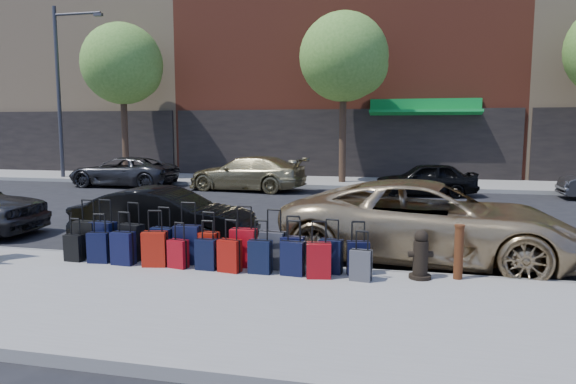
% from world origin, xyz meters
% --- Properties ---
extents(ground, '(120.00, 120.00, 0.00)m').
position_xyz_m(ground, '(0.00, 0.00, 0.00)').
color(ground, black).
rests_on(ground, ground).
extents(sidewalk_near, '(60.00, 4.00, 0.15)m').
position_xyz_m(sidewalk_near, '(0.00, -6.50, 0.07)').
color(sidewalk_near, gray).
rests_on(sidewalk_near, ground).
extents(sidewalk_far, '(60.00, 4.00, 0.15)m').
position_xyz_m(sidewalk_far, '(0.00, 10.00, 0.07)').
color(sidewalk_far, gray).
rests_on(sidewalk_far, ground).
extents(curb_near, '(60.00, 0.08, 0.15)m').
position_xyz_m(curb_near, '(0.00, -4.48, 0.07)').
color(curb_near, gray).
rests_on(curb_near, ground).
extents(curb_far, '(60.00, 0.08, 0.15)m').
position_xyz_m(curb_far, '(0.00, 7.98, 0.07)').
color(curb_far, gray).
rests_on(curb_far, ground).
extents(building_left, '(15.00, 12.12, 16.00)m').
position_xyz_m(building_left, '(-16.00, 17.98, 7.98)').
color(building_left, tan).
rests_on(building_left, ground).
extents(tree_left, '(3.80, 3.80, 7.27)m').
position_xyz_m(tree_left, '(-9.86, 9.50, 5.41)').
color(tree_left, black).
rests_on(tree_left, sidewalk_far).
extents(tree_center, '(3.80, 3.80, 7.27)m').
position_xyz_m(tree_center, '(0.64, 9.50, 5.41)').
color(tree_center, black).
rests_on(tree_center, sidewalk_far).
extents(streetlight, '(2.59, 0.18, 8.00)m').
position_xyz_m(streetlight, '(-12.80, 8.80, 4.66)').
color(streetlight, '#333338').
rests_on(streetlight, sidewalk_far).
extents(suitcase_front_0, '(0.46, 0.28, 1.06)m').
position_xyz_m(suitcase_front_0, '(-2.43, -4.79, 0.48)').
color(suitcase_front_0, black).
rests_on(suitcase_front_0, sidewalk_near).
extents(suitcase_front_1, '(0.47, 0.30, 1.07)m').
position_xyz_m(suitcase_front_1, '(-2.07, -4.81, 0.49)').
color(suitcase_front_1, black).
rests_on(suitcase_front_1, sidewalk_near).
extents(suitcase_front_2, '(0.46, 0.31, 1.03)m').
position_xyz_m(suitcase_front_2, '(-1.54, -4.77, 0.47)').
color(suitcase_front_2, black).
rests_on(suitcase_front_2, sidewalk_near).
extents(suitcase_front_3, '(0.43, 0.27, 0.97)m').
position_xyz_m(suitcase_front_3, '(-0.93, -4.76, 0.45)').
color(suitcase_front_3, black).
rests_on(suitcase_front_3, sidewalk_near).
extents(suitcase_front_4, '(0.46, 0.26, 1.07)m').
position_xyz_m(suitcase_front_4, '(-0.45, -4.80, 0.49)').
color(suitcase_front_4, black).
rests_on(suitcase_front_4, sidewalk_near).
extents(suitcase_front_5, '(0.40, 0.24, 0.92)m').
position_xyz_m(suitcase_front_5, '(-0.08, -4.81, 0.44)').
color(suitcase_front_5, '#A1170A').
rests_on(suitcase_front_5, sidewalk_near).
extents(suitcase_front_6, '(0.43, 0.24, 1.04)m').
position_xyz_m(suitcase_front_6, '(0.56, -4.77, 0.48)').
color(suitcase_front_6, '#AB0B14').
rests_on(suitcase_front_6, sidewalk_near).
extents(suitcase_front_7, '(0.43, 0.27, 1.00)m').
position_xyz_m(suitcase_front_7, '(1.08, -4.77, 0.46)').
color(suitcase_front_7, '#35353A').
rests_on(suitcase_front_7, sidewalk_near).
extents(suitcase_front_8, '(0.38, 0.21, 0.92)m').
position_xyz_m(suitcase_front_8, '(1.43, -4.85, 0.44)').
color(suitcase_front_8, black).
rests_on(suitcase_front_8, sidewalk_near).
extents(suitcase_front_9, '(0.39, 0.25, 0.89)m').
position_xyz_m(suitcase_front_9, '(2.07, -4.83, 0.43)').
color(suitcase_front_9, black).
rests_on(suitcase_front_9, sidewalk_near).
extents(suitcase_front_10, '(0.39, 0.26, 0.86)m').
position_xyz_m(suitcase_front_10, '(2.51, -4.80, 0.42)').
color(suitcase_front_10, black).
rests_on(suitcase_front_10, sidewalk_near).
extents(suitcase_back_0, '(0.33, 0.20, 0.76)m').
position_xyz_m(suitcase_back_0, '(-2.48, -5.10, 0.39)').
color(suitcase_back_0, black).
rests_on(suitcase_back_0, sidewalk_near).
extents(suitcase_back_1, '(0.39, 0.25, 0.86)m').
position_xyz_m(suitcase_back_1, '(-1.99, -5.09, 0.42)').
color(suitcase_back_1, black).
rests_on(suitcase_back_1, sidewalk_near).
extents(suitcase_back_2, '(0.40, 0.24, 0.92)m').
position_xyz_m(suitcase_back_2, '(-1.51, -5.11, 0.44)').
color(suitcase_back_2, black).
rests_on(suitcase_back_2, sidewalk_near).
extents(suitcase_back_3, '(0.44, 0.31, 0.96)m').
position_xyz_m(suitcase_back_3, '(-0.92, -5.09, 0.45)').
color(suitcase_back_3, '#9B160A').
rests_on(suitcase_back_3, sidewalk_near).
extents(suitcase_back_4, '(0.35, 0.25, 0.77)m').
position_xyz_m(suitcase_back_4, '(-0.49, -5.10, 0.39)').
color(suitcase_back_4, maroon).
rests_on(suitcase_back_4, sidewalk_near).
extents(suitcase_back_5, '(0.35, 0.22, 0.82)m').
position_xyz_m(suitcase_back_5, '(0.02, -5.09, 0.41)').
color(suitcase_back_5, black).
rests_on(suitcase_back_5, sidewalk_near).
extents(suitcase_back_6, '(0.39, 0.27, 0.86)m').
position_xyz_m(suitcase_back_6, '(0.44, -5.13, 0.42)').
color(suitcase_back_6, maroon).
rests_on(suitcase_back_6, sidewalk_near).
extents(suitcase_back_7, '(0.37, 0.23, 0.87)m').
position_xyz_m(suitcase_back_7, '(0.95, -5.10, 0.42)').
color(suitcase_back_7, black).
rests_on(suitcase_back_7, sidewalk_near).
extents(suitcase_back_8, '(0.39, 0.25, 0.89)m').
position_xyz_m(suitcase_back_8, '(1.49, -5.08, 0.43)').
color(suitcase_back_8, black).
rests_on(suitcase_back_8, sidewalk_near).
extents(suitcase_back_9, '(0.41, 0.28, 0.90)m').
position_xyz_m(suitcase_back_9, '(1.92, -5.15, 0.43)').
color(suitcase_back_9, maroon).
rests_on(suitcase_back_9, sidewalk_near).
extents(suitcase_back_10, '(0.35, 0.23, 0.78)m').
position_xyz_m(suitcase_back_10, '(2.58, -5.14, 0.39)').
color(suitcase_back_10, '#404146').
rests_on(suitcase_back_10, sidewalk_near).
extents(fire_hydrant, '(0.40, 0.35, 0.77)m').
position_xyz_m(fire_hydrant, '(3.48, -4.82, 0.51)').
color(fire_hydrant, black).
rests_on(fire_hydrant, sidewalk_near).
extents(bollard, '(0.16, 0.16, 0.86)m').
position_xyz_m(bollard, '(4.06, -4.71, 0.59)').
color(bollard, '#38190C').
rests_on(bollard, sidewalk_near).
extents(car_near_1, '(3.83, 1.48, 1.25)m').
position_xyz_m(car_near_1, '(-1.66, -3.17, 0.62)').
color(car_near_1, black).
rests_on(car_near_1, ground).
extents(car_near_2, '(5.71, 3.11, 1.52)m').
position_xyz_m(car_near_2, '(3.68, -3.09, 0.76)').
color(car_near_2, tan).
rests_on(car_near_2, ground).
extents(car_far_0, '(4.63, 2.21, 1.28)m').
position_xyz_m(car_far_0, '(-8.62, 6.88, 0.64)').
color(car_far_0, '#2F2F31').
rests_on(car_far_0, ground).
extents(car_far_1, '(4.97, 2.49, 1.39)m').
position_xyz_m(car_far_1, '(-2.99, 6.69, 0.69)').
color(car_far_1, '#998C5E').
rests_on(car_far_1, ground).
extents(car_far_2, '(3.80, 1.87, 1.25)m').
position_xyz_m(car_far_2, '(3.94, 6.57, 0.62)').
color(car_far_2, black).
rests_on(car_far_2, ground).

